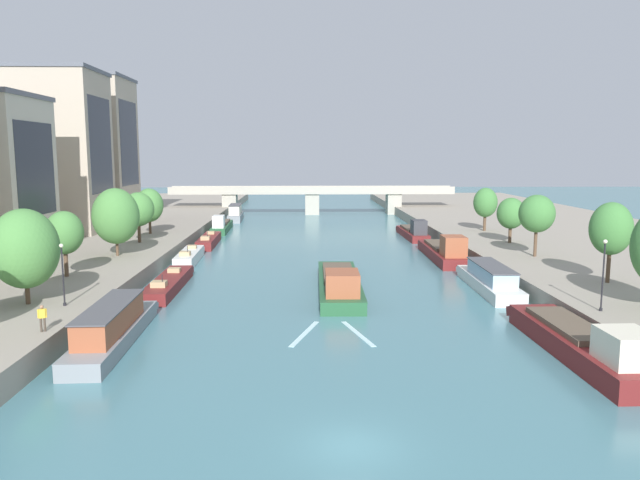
% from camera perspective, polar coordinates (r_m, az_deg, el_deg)
% --- Properties ---
extents(ground_plane, '(400.00, 400.00, 0.00)m').
position_cam_1_polar(ground_plane, '(26.57, 3.00, -19.00)').
color(ground_plane, teal).
extents(quay_left, '(36.00, 170.00, 1.63)m').
position_cam_1_polar(quay_left, '(85.82, -24.04, -0.14)').
color(quay_left, gray).
rests_on(quay_left, ground).
extents(quay_right, '(36.00, 170.00, 1.63)m').
position_cam_1_polar(quay_right, '(87.43, 23.10, 0.06)').
color(quay_right, gray).
rests_on(quay_right, ground).
extents(barge_midriver, '(3.99, 18.63, 2.89)m').
position_cam_1_polar(barge_midriver, '(53.25, 1.85, -4.07)').
color(barge_midriver, '#235633').
rests_on(barge_midriver, ground).
extents(wake_behind_barge, '(5.60, 5.94, 0.03)m').
position_cam_1_polar(wake_behind_barge, '(41.41, 1.07, -8.85)').
color(wake_behind_barge, silver).
rests_on(wake_behind_barge, ground).
extents(moored_boat_left_far, '(2.90, 15.02, 2.69)m').
position_cam_1_polar(moored_boat_left_far, '(41.24, -19.04, -7.78)').
color(moored_boat_left_far, gray).
rests_on(moored_boat_left_far, ground).
extents(moored_boat_left_gap_after, '(2.39, 13.60, 2.17)m').
position_cam_1_polar(moored_boat_left_gap_after, '(56.11, -14.16, -3.99)').
color(moored_boat_left_gap_after, maroon).
rests_on(moored_boat_left_gap_after, ground).
extents(moored_boat_left_near, '(2.36, 11.02, 2.30)m').
position_cam_1_polar(moored_boat_left_near, '(69.84, -12.28, -1.51)').
color(moored_boat_left_near, silver).
rests_on(moored_boat_left_near, ground).
extents(moored_boat_left_downstream, '(2.36, 12.28, 2.27)m').
position_cam_1_polar(moored_boat_left_downstream, '(82.21, -10.50, -0.04)').
color(moored_boat_left_downstream, maroon).
rests_on(moored_boat_left_downstream, ground).
extents(moored_boat_left_lone, '(2.58, 14.03, 2.91)m').
position_cam_1_polar(moored_boat_left_lone, '(96.50, -9.31, 1.34)').
color(moored_boat_left_lone, '#235633').
rests_on(moored_boat_left_lone, ground).
extents(moored_boat_left_midway, '(2.76, 12.06, 2.96)m').
position_cam_1_polar(moored_boat_left_midway, '(112.13, -8.02, 2.49)').
color(moored_boat_left_midway, gray).
rests_on(moored_boat_left_midway, ground).
extents(moored_boat_right_far, '(3.51, 15.86, 3.03)m').
position_cam_1_polar(moored_boat_right_far, '(39.72, 23.66, -8.89)').
color(moored_boat_right_far, maroon).
rests_on(moored_boat_right_far, ground).
extents(moored_boat_right_upstream, '(2.98, 13.97, 2.40)m').
position_cam_1_polar(moored_boat_right_upstream, '(56.13, 15.77, -3.59)').
color(moored_boat_right_upstream, silver).
rests_on(moored_boat_right_upstream, ground).
extents(moored_boat_right_gap_after, '(3.57, 16.16, 3.38)m').
position_cam_1_polar(moored_boat_right_gap_after, '(70.90, 11.71, -1.06)').
color(moored_boat_right_gap_after, maroon).
rests_on(moored_boat_right_gap_after, ground).
extents(moored_boat_right_downstream, '(2.81, 13.74, 3.04)m').
position_cam_1_polar(moored_boat_right_downstream, '(88.61, 8.83, 0.76)').
color(moored_boat_right_downstream, maroon).
rests_on(moored_boat_right_downstream, ground).
extents(tree_left_past_mid, '(4.66, 4.66, 6.77)m').
position_cam_1_polar(tree_left_past_mid, '(46.71, -26.25, -0.75)').
color(tree_left_past_mid, brown).
rests_on(tree_left_past_mid, quay_left).
extents(tree_left_distant, '(3.22, 3.22, 5.69)m').
position_cam_1_polar(tree_left_distant, '(55.95, -23.11, 0.62)').
color(tree_left_distant, brown).
rests_on(tree_left_distant, quay_left).
extents(tree_left_by_lamp, '(4.77, 4.77, 7.04)m').
position_cam_1_polar(tree_left_by_lamp, '(65.60, -18.82, 2.16)').
color(tree_left_by_lamp, brown).
rests_on(tree_left_by_lamp, quay_left).
extents(tree_left_nearest, '(3.73, 3.73, 6.02)m').
position_cam_1_polar(tree_left_nearest, '(74.84, -16.87, 2.79)').
color(tree_left_nearest, brown).
rests_on(tree_left_nearest, quay_left).
extents(tree_left_midway, '(3.66, 3.66, 6.02)m').
position_cam_1_polar(tree_left_midway, '(82.71, -15.90, 3.18)').
color(tree_left_midway, brown).
rests_on(tree_left_midway, quay_left).
extents(tree_right_nearest, '(3.38, 3.38, 6.65)m').
position_cam_1_polar(tree_right_nearest, '(54.32, 25.89, 0.96)').
color(tree_right_nearest, brown).
rests_on(tree_right_nearest, quay_right).
extents(tree_right_by_lamp, '(3.64, 3.64, 6.40)m').
position_cam_1_polar(tree_right_by_lamp, '(65.48, 19.89, 2.35)').
color(tree_right_by_lamp, brown).
rests_on(tree_right_by_lamp, quay_right).
extents(tree_right_end_of_row, '(3.30, 3.30, 5.39)m').
position_cam_1_polar(tree_right_end_of_row, '(74.89, 17.67, 2.42)').
color(tree_right_end_of_row, brown).
rests_on(tree_right_end_of_row, quay_right).
extents(tree_right_second, '(3.25, 3.25, 5.94)m').
position_cam_1_polar(tree_right_second, '(85.60, 15.43, 3.44)').
color(tree_right_second, brown).
rests_on(tree_right_second, quay_right).
extents(lamppost_left_bank, '(0.28, 0.28, 4.38)m').
position_cam_1_polar(lamppost_left_bank, '(45.33, -23.22, -2.79)').
color(lamppost_left_bank, black).
rests_on(lamppost_left_bank, quay_left).
extents(lamppost_right_bank, '(0.28, 0.28, 4.88)m').
position_cam_1_polar(lamppost_right_bank, '(44.47, 25.29, -2.78)').
color(lamppost_right_bank, black).
rests_on(lamppost_right_bank, quay_right).
extents(building_left_middle, '(13.95, 11.19, 21.70)m').
position_cam_1_polar(building_left_middle, '(89.20, -24.22, 7.68)').
color(building_left_middle, '#B2A38E').
rests_on(building_left_middle, quay_left).
extents(building_left_corner, '(12.56, 12.17, 22.69)m').
position_cam_1_polar(building_left_corner, '(103.99, -20.91, 8.10)').
color(building_left_corner, '#B2A38E').
rests_on(building_left_corner, quay_left).
extents(bridge_far, '(57.30, 4.40, 5.67)m').
position_cam_1_polar(bridge_far, '(122.27, -0.76, 4.14)').
color(bridge_far, '#ADA899').
rests_on(bridge_far, ground).
extents(person_on_quay, '(0.50, 0.31, 1.62)m').
position_cam_1_polar(person_on_quay, '(39.56, -24.86, -6.61)').
color(person_on_quay, '#473D33').
rests_on(person_on_quay, quay_left).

